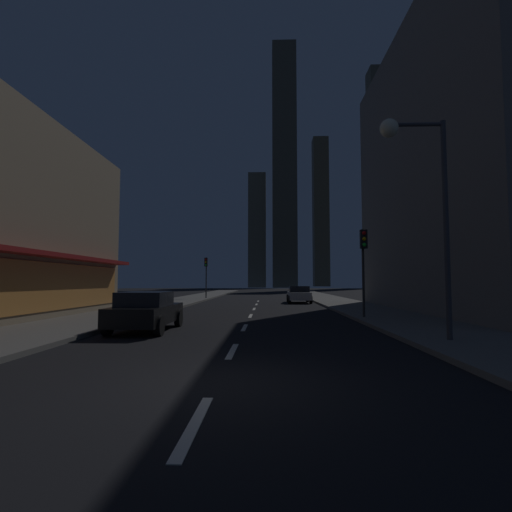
{
  "coord_description": "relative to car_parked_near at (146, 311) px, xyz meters",
  "views": [
    {
      "loc": [
        0.95,
        -7.03,
        1.82
      ],
      "look_at": [
        0.0,
        22.81,
        3.82
      ],
      "focal_mm": 27.06,
      "sensor_mm": 36.0,
      "label": 1
    }
  ],
  "objects": [
    {
      "name": "building_apartment_right",
      "position": [
        18.1,
        8.73,
        7.93
      ],
      "size": [
        11.0,
        20.0,
        17.35
      ],
      "primitive_type": "cube",
      "color": "slate",
      "rests_on": "ground"
    },
    {
      "name": "car_parked_far",
      "position": [
        7.2,
        19.32,
        0.0
      ],
      "size": [
        1.98,
        4.24,
        1.45
      ],
      "color": "silver",
      "rests_on": "ground"
    },
    {
      "name": "sidewalk_left",
      "position": [
        -3.4,
        24.73,
        -0.67
      ],
      "size": [
        4.0,
        76.0,
        0.15
      ],
      "primitive_type": "cube",
      "color": "#605E59",
      "rests_on": "ground"
    },
    {
      "name": "skyscraper_distant_short",
      "position": [
        25.45,
        137.88,
        28.82
      ],
      "size": [
        6.0,
        6.52,
        59.12
      ],
      "primitive_type": "cube",
      "color": "#494537",
      "rests_on": "ground"
    },
    {
      "name": "traffic_light_near_right",
      "position": [
        9.1,
        4.19,
        2.45
      ],
      "size": [
        0.32,
        0.48,
        4.2
      ],
      "color": "#2D2D2D",
      "rests_on": "sidewalk_right"
    },
    {
      "name": "street_lamp_right",
      "position": [
        8.98,
        -2.84,
        4.33
      ],
      "size": [
        1.96,
        0.56,
        6.58
      ],
      "color": "#38383D",
      "rests_on": "sidewalk_right"
    },
    {
      "name": "traffic_light_far_left",
      "position": [
        -1.9,
        25.45,
        2.45
      ],
      "size": [
        0.32,
        0.48,
        4.2
      ],
      "color": "#2D2D2D",
      "rests_on": "sidewalk_left"
    },
    {
      "name": "lane_marking_center",
      "position": [
        3.6,
        6.33,
        -0.73
      ],
      "size": [
        0.16,
        33.4,
        0.01
      ],
      "color": "silver",
      "rests_on": "ground"
    },
    {
      "name": "sidewalk_right",
      "position": [
        10.6,
        24.73,
        -0.67
      ],
      "size": [
        4.0,
        76.0,
        0.15
      ],
      "primitive_type": "cube",
      "color": "#605E59",
      "rests_on": "ground"
    },
    {
      "name": "car_parked_near",
      "position": [
        0.0,
        0.0,
        0.0
      ],
      "size": [
        1.98,
        4.24,
        1.45
      ],
      "color": "black",
      "rests_on": "ground"
    },
    {
      "name": "skyscraper_distant_slender",
      "position": [
        40.13,
        107.87,
        34.53
      ],
      "size": [
        6.04,
        6.81,
        70.54
      ],
      "primitive_type": "cube",
      "color": "#4A4738",
      "rests_on": "ground"
    },
    {
      "name": "fire_hydrant_far_left",
      "position": [
        -2.3,
        9.39,
        -0.29
      ],
      "size": [
        0.42,
        0.3,
        0.65
      ],
      "color": "gold",
      "rests_on": "sidewalk_left"
    },
    {
      "name": "ground_plane",
      "position": [
        3.6,
        24.73,
        -0.79
      ],
      "size": [
        78.0,
        136.0,
        0.1
      ],
      "primitive_type": "cube",
      "color": "black"
    },
    {
      "name": "skyscraper_distant_mid",
      "position": [
        9.69,
        105.02,
        37.84
      ],
      "size": [
        7.47,
        7.75,
        77.16
      ],
      "primitive_type": "cube",
      "color": "#484536",
      "rests_on": "ground"
    },
    {
      "name": "skyscraper_distant_tall",
      "position": [
        1.07,
        108.39,
        17.27
      ],
      "size": [
        5.51,
        8.79,
        36.02
      ],
      "primitive_type": "cube",
      "color": "#5D5846",
      "rests_on": "ground"
    }
  ]
}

